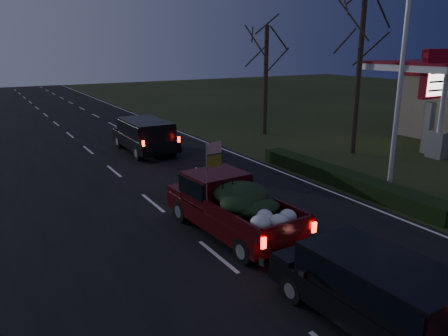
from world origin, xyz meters
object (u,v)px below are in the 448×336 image
light_pole (404,52)px  gas_price_pylon (434,84)px  rear_suv (375,286)px  lead_suv (145,133)px  pickup_truck (232,203)px

light_pole → gas_price_pylon: bearing=24.7°
rear_suv → light_pole: bearing=35.4°
lead_suv → rear_suv: (-1.39, -17.27, -0.15)m
pickup_truck → rear_suv: pickup_truck is taller
gas_price_pylon → lead_suv: gas_price_pylon is taller
light_pole → rear_suv: (-8.23, -6.36, -4.52)m
gas_price_pylon → lead_suv: (-13.33, 7.92, -2.66)m
gas_price_pylon → light_pole: bearing=-155.3°
gas_price_pylon → lead_suv: 15.73m
gas_price_pylon → pickup_truck: bearing=-165.7°
light_pole → pickup_truck: bearing=-174.6°
light_pole → lead_suv: light_pole is taller
gas_price_pylon → pickup_truck: size_ratio=1.06×
rear_suv → pickup_truck: bearing=88.7°
pickup_truck → rear_suv: bearing=-92.8°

